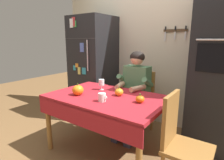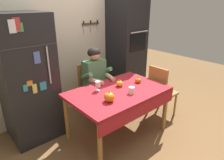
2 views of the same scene
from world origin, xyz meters
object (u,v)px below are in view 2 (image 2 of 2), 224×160
Objects in this scene: wall_oven at (126,48)px; chair_behind_person at (91,87)px; chair_right_side at (160,90)px; pumpkin_small at (120,84)px; wine_glass at (98,84)px; seated_person at (97,78)px; refrigerator at (27,79)px; coffee_mug at (132,90)px; pumpkin_large at (109,97)px; pumpkin_medium at (138,80)px; dining_table at (119,96)px.

wall_oven is 2.26× the size of chair_behind_person.
chair_right_side is (-0.15, -0.99, -0.54)m from wall_oven.
chair_behind_person is at bearing 94.43° from pumpkin_small.
wine_glass reaches higher than pumpkin_small.
seated_person is at bearing 96.13° from pumpkin_small.
coffee_mug is (1.03, -1.05, -0.11)m from refrigerator.
coffee_mug is at bearing -50.72° from wine_glass.
pumpkin_large is (-1.21, -0.08, 0.29)m from chair_right_side.
chair_right_side is at bearing -38.72° from seated_person.
seated_person is 0.68m from pumpkin_medium.
chair_behind_person is 1.20m from chair_right_side.
wine_glass is (-1.27, -0.72, -0.21)m from wall_oven.
refrigerator is 1.63m from pumpkin_medium.
seated_person is 11.09× the size of coffee_mug.
refrigerator is 1.06m from seated_person.
chair_behind_person is 1.00m from coffee_mug.
seated_person is 8.60× the size of pumpkin_large.
pumpkin_large is 1.29× the size of pumpkin_small.
pumpkin_medium reaches higher than dining_table.
pumpkin_large is at bearing -58.24° from refrigerator.
wine_glass is 0.35m from pumpkin_small.
chair_behind_person is at bearing 91.01° from coffee_mug.
wine_glass is at bearing -115.76° from chair_behind_person.
chair_right_side is 1.20m from wine_glass.
seated_person reaches higher than wine_glass.
refrigerator is 2.12m from chair_right_side.
pumpkin_small is (-0.79, 0.18, 0.27)m from chair_right_side.
pumpkin_large is (-0.31, -0.15, 0.15)m from dining_table.
wall_oven is at bearing 7.49° from chair_behind_person.
dining_table is at bearing 114.91° from coffee_mug.
wall_oven is 2.26× the size of chair_right_side.
chair_behind_person and chair_right_side have the same top height.
pumpkin_large is at bearing -176.20° from chair_right_side.
pumpkin_large reaches higher than wine_glass.
wall_oven reaches higher than coffee_mug.
coffee_mug is at bearing -45.63° from refrigerator.
coffee_mug is (-0.97, -1.09, -0.26)m from wall_oven.
chair_behind_person is at bearing 64.24° from wine_glass.
dining_table is at bearing -41.98° from wine_glass.
pumpkin_small is (0.05, -0.49, 0.05)m from seated_person.
chair_behind_person is (1.01, -0.09, -0.39)m from refrigerator.
chair_behind_person is at bearing 68.48° from pumpkin_large.
chair_behind_person reaches higher than coffee_mug.
chair_right_side is (1.85, -0.95, -0.39)m from refrigerator.
dining_table is 0.35m from wine_glass.
pumpkin_large is (-0.39, 0.02, 0.02)m from coffee_mug.
coffee_mug is at bearing -131.72° from wall_oven.
refrigerator is 16.10× the size of pumpkin_small.
coffee_mug is (-0.82, -0.10, 0.27)m from chair_right_side.
refrigerator is 1.94× the size of chair_behind_person.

